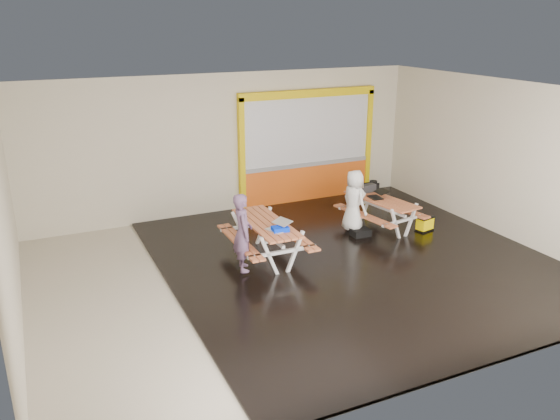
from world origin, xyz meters
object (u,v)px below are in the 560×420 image
laptop_right (377,195)px  toolbox (367,188)px  picnic_table_left (266,231)px  person_right (354,201)px  dark_case (360,232)px  fluke_bag (425,224)px  blue_pouch (280,229)px  person_left (243,232)px  backpack (373,190)px  laptop_left (278,227)px  picnic_table_right (381,206)px

laptop_right → toolbox: toolbox is taller
picnic_table_left → person_right: (2.40, 0.52, 0.16)m
dark_case → fluke_bag: fluke_bag is taller
blue_pouch → dark_case: (2.38, 0.82, -0.75)m
picnic_table_left → fluke_bag: bearing=-1.6°
person_left → fluke_bag: (4.63, 0.32, -0.66)m
toolbox → backpack: bearing=34.3°
laptop_left → fluke_bag: (3.92, 0.40, -0.68)m
picnic_table_left → fluke_bag: 3.98m
toolbox → dark_case: size_ratio=1.03×
laptop_left → toolbox: bearing=27.4°
picnic_table_left → backpack: (3.45, 1.32, 0.05)m
picnic_table_left → laptop_left: laptop_left is taller
person_right → laptop_right: bearing=-90.3°
laptop_right → dark_case: bearing=-151.3°
picnic_table_right → blue_pouch: bearing=-160.9°
person_right → backpack: 1.33m
person_left → fluke_bag: 4.69m
laptop_left → toolbox: 3.46m
toolbox → fluke_bag: toolbox is taller
backpack → dark_case: size_ratio=1.16×
picnic_table_right → person_left: size_ratio=1.36×
blue_pouch → fluke_bag: blue_pouch is taller
toolbox → fluke_bag: 1.60m
backpack → fluke_bag: bearing=-70.4°
person_right → toolbox: (0.71, 0.57, 0.06)m
person_left → blue_pouch: (0.71, -0.16, 0.01)m
person_left → laptop_left: person_left is taller
picnic_table_left → person_left: person_left is taller
picnic_table_right → laptop_left: 3.25m
fluke_bag → laptop_left: bearing=-174.2°
picnic_table_left → laptop_left: (0.04, -0.51, 0.25)m
person_left → fluke_bag: size_ratio=3.54×
person_left → laptop_right: bearing=-62.2°
backpack → toolbox: bearing=-145.7°
laptop_left → blue_pouch: size_ratio=1.62×
laptop_right → blue_pouch: bearing=-158.8°
picnic_table_right → laptop_left: laptop_left is taller
picnic_table_left → toolbox: (3.11, 1.09, 0.22)m
laptop_left → toolbox: laptop_left is taller
picnic_table_left → laptop_right: size_ratio=4.75×
laptop_right → backpack: 0.82m
laptop_left → dark_case: laptop_left is taller
fluke_bag → picnic_table_left: bearing=178.4°
laptop_right → backpack: size_ratio=0.91×
person_left → laptop_right: (3.76, 1.03, -0.05)m
picnic_table_left → blue_pouch: (0.04, -0.59, 0.24)m
blue_pouch → fluke_bag: 4.00m
backpack → dark_case: (-1.02, -1.08, -0.56)m
laptop_left → laptop_right: size_ratio=1.15×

